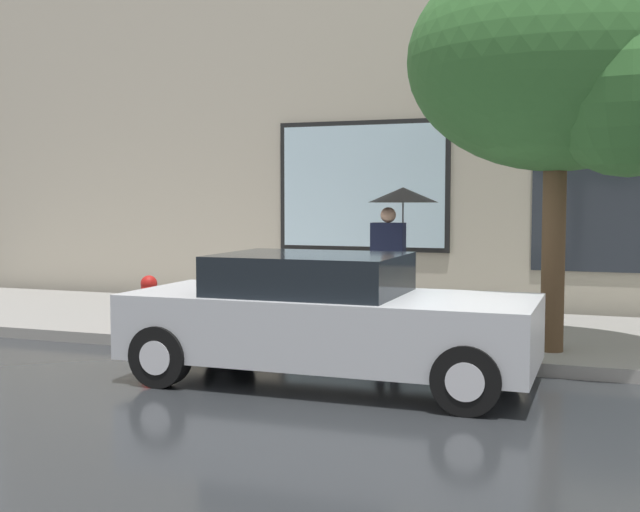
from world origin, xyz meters
TOP-DOWN VIEW (x-y plane):
  - ground_plane at (0.00, 0.00)m, footprint 60.00×60.00m
  - sidewalk at (0.00, 3.00)m, footprint 20.00×4.00m
  - building_facade at (-0.02, 5.50)m, footprint 20.00×0.67m
  - parked_car at (-0.76, -0.01)m, footprint 4.25×1.81m
  - fire_hydrant at (-3.99, 1.70)m, footprint 0.30×0.44m
  - pedestrian_with_umbrella at (-0.88, 3.48)m, footprint 1.03×1.03m
  - street_tree at (1.57, 1.69)m, footprint 3.47×2.95m

SIDE VIEW (x-z plane):
  - ground_plane at x=0.00m, z-range 0.00..0.00m
  - sidewalk at x=0.00m, z-range 0.00..0.15m
  - fire_hydrant at x=-3.99m, z-range 0.14..0.87m
  - parked_car at x=-0.76m, z-range 0.00..1.35m
  - pedestrian_with_umbrella at x=-0.88m, z-range 0.74..2.70m
  - street_tree at x=1.57m, z-range 1.10..5.80m
  - building_facade at x=-0.02m, z-range -0.02..6.98m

